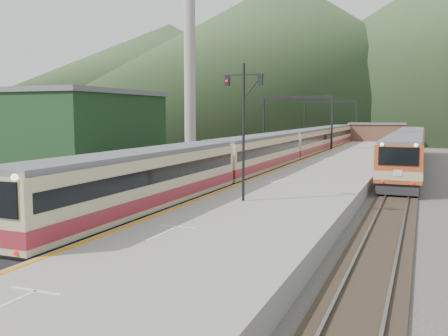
% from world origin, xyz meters
% --- Properties ---
extents(track_main, '(2.60, 200.00, 0.23)m').
position_xyz_m(track_main, '(0.00, 40.00, 0.07)').
color(track_main, black).
rests_on(track_main, ground).
extents(track_far, '(2.60, 200.00, 0.23)m').
position_xyz_m(track_far, '(-5.00, 40.00, 0.07)').
color(track_far, black).
rests_on(track_far, ground).
extents(track_second, '(2.60, 200.00, 0.23)m').
position_xyz_m(track_second, '(11.50, 40.00, 0.07)').
color(track_second, black).
rests_on(track_second, ground).
extents(platform, '(8.00, 100.00, 1.00)m').
position_xyz_m(platform, '(5.60, 38.00, 0.50)').
color(platform, gray).
rests_on(platform, ground).
extents(gantry_near, '(9.55, 0.25, 8.00)m').
position_xyz_m(gantry_near, '(-2.85, 55.00, 5.59)').
color(gantry_near, black).
rests_on(gantry_near, ground).
extents(gantry_far, '(9.55, 0.25, 8.00)m').
position_xyz_m(gantry_far, '(-2.85, 80.00, 5.59)').
color(gantry_far, black).
rests_on(gantry_far, ground).
extents(warehouse, '(14.50, 20.50, 8.60)m').
position_xyz_m(warehouse, '(-28.00, 42.00, 4.32)').
color(warehouse, '#163317').
rests_on(warehouse, ground).
extents(smokestack, '(1.80, 1.80, 30.00)m').
position_xyz_m(smokestack, '(-22.00, 62.00, 15.00)').
color(smokestack, '#9E998E').
rests_on(smokestack, ground).
extents(station_shed, '(9.40, 4.40, 3.10)m').
position_xyz_m(station_shed, '(5.60, 78.00, 2.57)').
color(station_shed, brown).
rests_on(station_shed, platform).
extents(hill_a, '(180.00, 180.00, 60.00)m').
position_xyz_m(hill_a, '(-40.00, 190.00, 30.00)').
color(hill_a, '#324925').
rests_on(hill_a, ground).
extents(hill_d, '(200.00, 200.00, 55.00)m').
position_xyz_m(hill_d, '(-120.00, 240.00, 27.50)').
color(hill_d, '#324925').
rests_on(hill_d, ground).
extents(main_train, '(2.74, 75.30, 3.35)m').
position_xyz_m(main_train, '(0.00, 39.09, 1.90)').
color(main_train, tan).
rests_on(main_train, track_main).
extents(second_train, '(3.06, 41.66, 3.74)m').
position_xyz_m(second_train, '(11.50, 44.53, 2.10)').
color(second_train, '#B8481F').
rests_on(second_train, track_second).
extents(signal_mast, '(2.20, 0.23, 7.18)m').
position_xyz_m(signal_mast, '(4.23, 13.99, 5.37)').
color(signal_mast, black).
rests_on(signal_mast, platform).
extents(short_signal_b, '(0.25, 0.21, 2.27)m').
position_xyz_m(short_signal_b, '(-2.47, 30.94, 1.46)').
color(short_signal_b, black).
rests_on(short_signal_b, ground).
extents(short_signal_c, '(0.24, 0.19, 2.27)m').
position_xyz_m(short_signal_c, '(-7.46, 14.05, 1.46)').
color(short_signal_c, black).
rests_on(short_signal_c, ground).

